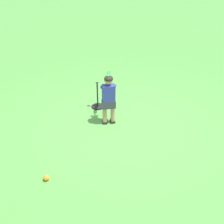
# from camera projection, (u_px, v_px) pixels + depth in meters

# --- Properties ---
(ground_plane) EXTENTS (40.00, 40.00, 0.00)m
(ground_plane) POSITION_uv_depth(u_px,v_px,m) (125.00, 128.00, 5.88)
(ground_plane) COLOR #519942
(child_batter) EXTENTS (0.34, 0.75, 1.08)m
(child_batter) POSITION_uv_depth(u_px,v_px,m) (109.00, 95.00, 5.71)
(child_batter) COLOR #232328
(child_batter) RESTS_ON ground
(play_ball_far_right) EXTENTS (0.10, 0.10, 0.10)m
(play_ball_far_right) POSITION_uv_depth(u_px,v_px,m) (46.00, 178.00, 4.61)
(play_ball_far_right) COLOR orange
(play_ball_far_right) RESTS_ON ground
(batting_tee) EXTENTS (0.28, 0.28, 0.62)m
(batting_tee) POSITION_uv_depth(u_px,v_px,m) (98.00, 103.00, 6.52)
(batting_tee) COLOR black
(batting_tee) RESTS_ON ground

